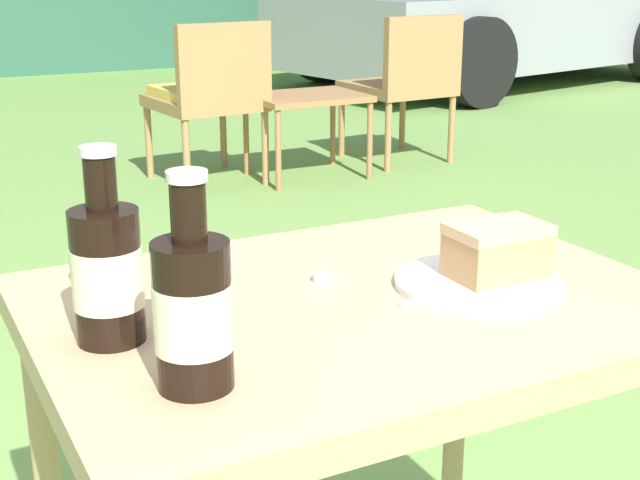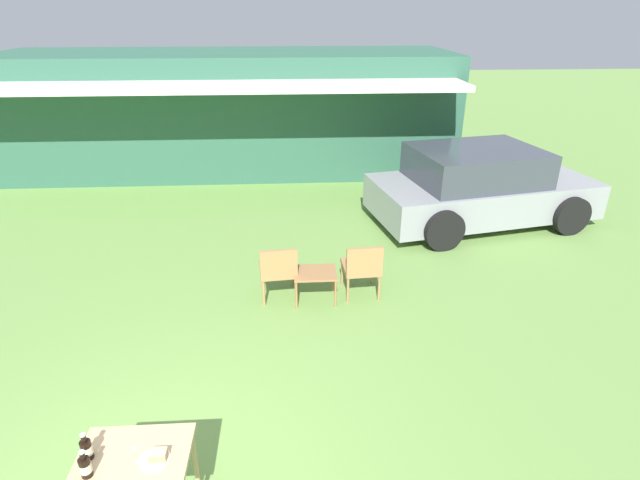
{
  "view_description": "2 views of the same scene",
  "coord_description": "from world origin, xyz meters",
  "px_view_note": "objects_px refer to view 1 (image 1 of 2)",
  "views": [
    {
      "loc": [
        -0.54,
        -0.95,
        1.11
      ],
      "look_at": [
        0.0,
        0.1,
        0.73
      ],
      "focal_mm": 50.0,
      "sensor_mm": 36.0,
      "label": 1
    },
    {
      "loc": [
        1.21,
        -2.72,
        3.68
      ],
      "look_at": [
        1.58,
        3.19,
        0.9
      ],
      "focal_mm": 28.0,
      "sensor_mm": 36.0,
      "label": 2
    }
  ],
  "objects_px": {
    "wicker_chair_cushioned": "(209,92)",
    "garden_side_table": "(307,104)",
    "cake_on_plate": "(490,263)",
    "wicker_chair_plain": "(406,79)",
    "patio_table": "(354,351)",
    "cola_bottle_far": "(193,309)",
    "parked_car": "(489,7)",
    "cola_bottle_near": "(107,270)"
  },
  "relations": [
    {
      "from": "cake_on_plate",
      "to": "patio_table",
      "type": "bearing_deg",
      "value": 167.33
    },
    {
      "from": "patio_table",
      "to": "garden_side_table",
      "type": "bearing_deg",
      "value": 64.54
    },
    {
      "from": "wicker_chair_cushioned",
      "to": "cake_on_plate",
      "type": "xyz_separation_m",
      "value": [
        -0.83,
        -3.31,
        0.25
      ]
    },
    {
      "from": "cake_on_plate",
      "to": "wicker_chair_cushioned",
      "type": "bearing_deg",
      "value": 75.98
    },
    {
      "from": "garden_side_table",
      "to": "patio_table",
      "type": "xyz_separation_m",
      "value": [
        -1.51,
        -3.17,
        0.22
      ]
    },
    {
      "from": "cola_bottle_far",
      "to": "cola_bottle_near",
      "type": "bearing_deg",
      "value": 106.8
    },
    {
      "from": "cola_bottle_near",
      "to": "cola_bottle_far",
      "type": "height_order",
      "value": "same"
    },
    {
      "from": "wicker_chair_plain",
      "to": "cake_on_plate",
      "type": "distance_m",
      "value": 3.84
    },
    {
      "from": "wicker_chair_cushioned",
      "to": "cola_bottle_near",
      "type": "relative_size",
      "value": 3.56
    },
    {
      "from": "wicker_chair_cushioned",
      "to": "cola_bottle_near",
      "type": "height_order",
      "value": "cola_bottle_near"
    },
    {
      "from": "patio_table",
      "to": "cola_bottle_far",
      "type": "distance_m",
      "value": 0.35
    },
    {
      "from": "cola_bottle_near",
      "to": "cake_on_plate",
      "type": "bearing_deg",
      "value": -5.81
    },
    {
      "from": "parked_car",
      "to": "cola_bottle_far",
      "type": "bearing_deg",
      "value": -141.13
    },
    {
      "from": "cake_on_plate",
      "to": "cola_bottle_near",
      "type": "bearing_deg",
      "value": 174.19
    },
    {
      "from": "patio_table",
      "to": "cola_bottle_near",
      "type": "xyz_separation_m",
      "value": [
        -0.32,
        0.01,
        0.16
      ]
    },
    {
      "from": "wicker_chair_cushioned",
      "to": "wicker_chair_plain",
      "type": "relative_size",
      "value": 1.0
    },
    {
      "from": "wicker_chair_plain",
      "to": "cake_on_plate",
      "type": "relative_size",
      "value": 3.59
    },
    {
      "from": "garden_side_table",
      "to": "parked_car",
      "type": "bearing_deg",
      "value": 39.56
    },
    {
      "from": "cola_bottle_near",
      "to": "garden_side_table",
      "type": "bearing_deg",
      "value": 59.96
    },
    {
      "from": "cake_on_plate",
      "to": "cola_bottle_far",
      "type": "relative_size",
      "value": 0.99
    },
    {
      "from": "garden_side_table",
      "to": "cola_bottle_far",
      "type": "relative_size",
      "value": 2.49
    },
    {
      "from": "garden_side_table",
      "to": "cola_bottle_far",
      "type": "distance_m",
      "value": 3.79
    },
    {
      "from": "wicker_chair_plain",
      "to": "garden_side_table",
      "type": "height_order",
      "value": "wicker_chair_plain"
    },
    {
      "from": "wicker_chair_cushioned",
      "to": "wicker_chair_plain",
      "type": "height_order",
      "value": "same"
    },
    {
      "from": "wicker_chair_cushioned",
      "to": "garden_side_table",
      "type": "distance_m",
      "value": 0.51
    },
    {
      "from": "wicker_chair_cushioned",
      "to": "cola_bottle_near",
      "type": "xyz_separation_m",
      "value": [
        -1.33,
        -3.26,
        0.3
      ]
    },
    {
      "from": "parked_car",
      "to": "cola_bottle_far",
      "type": "distance_m",
      "value": 7.71
    },
    {
      "from": "parked_car",
      "to": "cola_bottle_far",
      "type": "height_order",
      "value": "parked_car"
    },
    {
      "from": "wicker_chair_plain",
      "to": "garden_side_table",
      "type": "distance_m",
      "value": 0.65
    },
    {
      "from": "wicker_chair_cushioned",
      "to": "patio_table",
      "type": "relative_size",
      "value": 0.99
    },
    {
      "from": "cake_on_plate",
      "to": "cola_bottle_near",
      "type": "distance_m",
      "value": 0.51
    },
    {
      "from": "wicker_chair_plain",
      "to": "patio_table",
      "type": "distance_m",
      "value": 3.9
    },
    {
      "from": "wicker_chair_cushioned",
      "to": "cola_bottle_near",
      "type": "bearing_deg",
      "value": 62.08
    },
    {
      "from": "parked_car",
      "to": "wicker_chair_plain",
      "type": "xyz_separation_m",
      "value": [
        -2.51,
        -2.53,
        -0.21
      ]
    },
    {
      "from": "wicker_chair_plain",
      "to": "cola_bottle_far",
      "type": "bearing_deg",
      "value": 50.61
    },
    {
      "from": "patio_table",
      "to": "cola_bottle_far",
      "type": "bearing_deg",
      "value": -151.68
    },
    {
      "from": "wicker_chair_plain",
      "to": "patio_table",
      "type": "xyz_separation_m",
      "value": [
        -2.16,
        -3.24,
        0.14
      ]
    },
    {
      "from": "wicker_chair_cushioned",
      "to": "wicker_chair_plain",
      "type": "distance_m",
      "value": 1.14
    },
    {
      "from": "garden_side_table",
      "to": "cola_bottle_far",
      "type": "bearing_deg",
      "value": -118.23
    },
    {
      "from": "wicker_chair_cushioned",
      "to": "garden_side_table",
      "type": "relative_size",
      "value": 1.43
    },
    {
      "from": "cola_bottle_far",
      "to": "parked_car",
      "type": "bearing_deg",
      "value": 50.2
    },
    {
      "from": "wicker_chair_cushioned",
      "to": "garden_side_table",
      "type": "height_order",
      "value": "wicker_chair_cushioned"
    }
  ]
}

